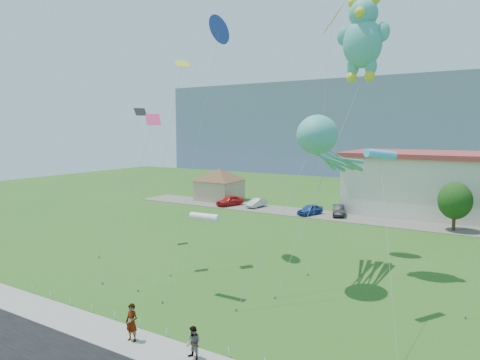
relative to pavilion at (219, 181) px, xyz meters
name	(u,v)px	position (x,y,z in m)	size (l,w,h in m)	color
ground	(196,332)	(24.00, -38.00, -3.02)	(160.00, 160.00, 0.00)	#275718
sidewalk	(163,353)	(24.00, -40.75, -2.97)	(80.00, 2.50, 0.10)	gray
parking_strip	(365,219)	(24.00, -3.00, -2.99)	(70.00, 6.00, 0.06)	#59544C
hill_ridge	(445,125)	(24.00, 82.00, 9.48)	(160.00, 50.00, 25.00)	slate
pavilion	(219,181)	(0.00, 0.00, 0.00)	(9.20, 9.20, 5.00)	tan
rope_fence	(181,337)	(24.00, -39.30, -2.77)	(26.05, 0.05, 0.50)	white
tree_near	(455,201)	(34.00, -4.00, 0.36)	(3.60, 3.60, 5.47)	#3F2B19
pedestrian_left	(132,323)	(21.87, -40.72, -1.92)	(0.73, 0.48, 2.01)	gray
pedestrian_right	(194,343)	(25.75, -40.50, -2.11)	(0.79, 0.62, 1.63)	gray
parked_car_red	(230,201)	(4.27, -3.61, -2.22)	(1.75, 4.34, 1.48)	#B31816
parked_car_silver	(257,203)	(8.28, -2.69, -2.34)	(1.33, 3.81, 1.26)	#A9AAB0
parked_car_blue	(310,210)	(16.99, -3.90, -2.29)	(1.59, 3.96, 1.35)	navy
parked_car_black	(338,210)	(20.41, -2.63, -2.27)	(1.47, 4.21, 1.39)	black
octopus_kite	(325,146)	(27.13, -26.77, 6.96)	(4.04, 13.74, 12.18)	teal
teddy_bear_kite	(363,37)	(28.56, -23.08, 15.05)	(4.94, 9.76, 21.04)	teal
small_kite_pink	(148,137)	(14.22, -31.08, 7.56)	(1.29, 5.86, 12.40)	#EB346E
small_kite_orange	(332,26)	(24.65, -18.80, 17.17)	(2.11, 8.27, 21.45)	orange
small_kite_black	(136,128)	(7.74, -25.83, 8.30)	(1.46, 7.01, 13.34)	black
small_kite_white	(204,218)	(21.31, -33.41, 2.33)	(1.83, 3.79, 5.82)	white
small_kite_yellow	(177,91)	(15.73, -29.28, 11.14)	(2.15, 7.74, 16.89)	gold
small_kite_blue	(218,36)	(16.68, -24.81, 16.13)	(1.80, 7.88, 20.36)	#2835E8
small_kite_cyan	(381,156)	(31.86, -30.21, 6.60)	(2.89, 7.31, 10.14)	#37B6FB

